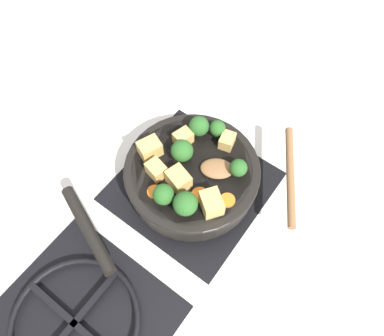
% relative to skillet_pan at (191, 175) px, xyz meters
% --- Properties ---
extents(ground_plane, '(2.40, 2.40, 0.00)m').
position_rel_skillet_pan_xyz_m(ground_plane, '(-0.00, -0.00, -0.06)').
color(ground_plane, white).
extents(front_burner_grate, '(0.31, 0.31, 0.03)m').
position_rel_skillet_pan_xyz_m(front_burner_grate, '(-0.00, -0.00, -0.05)').
color(front_burner_grate, black).
rests_on(front_burner_grate, ground_plane).
extents(rear_burner_grate, '(0.31, 0.31, 0.03)m').
position_rel_skillet_pan_xyz_m(rear_burner_grate, '(-0.00, 0.36, -0.05)').
color(rear_burner_grate, black).
rests_on(rear_burner_grate, ground_plane).
extents(skillet_pan, '(0.32, 0.41, 0.06)m').
position_rel_skillet_pan_xyz_m(skillet_pan, '(0.00, 0.00, 0.00)').
color(skillet_pan, black).
rests_on(skillet_pan, front_burner_grate).
extents(wooden_spoon, '(0.23, 0.21, 0.02)m').
position_rel_skillet_pan_xyz_m(wooden_spoon, '(-0.12, -0.07, 0.03)').
color(wooden_spoon, brown).
rests_on(wooden_spoon, skillet_pan).
extents(tofu_cube_center_large, '(0.05, 0.05, 0.04)m').
position_rel_skillet_pan_xyz_m(tofu_cube_center_large, '(-0.01, 0.04, 0.04)').
color(tofu_cube_center_large, tan).
rests_on(tofu_cube_center_large, skillet_pan).
extents(tofu_cube_near_handle, '(0.04, 0.04, 0.03)m').
position_rel_skillet_pan_xyz_m(tofu_cube_near_handle, '(0.05, -0.04, 0.04)').
color(tofu_cube_near_handle, tan).
rests_on(tofu_cube_near_handle, skillet_pan).
extents(tofu_cube_east_chunk, '(0.06, 0.06, 0.04)m').
position_rel_skillet_pan_xyz_m(tofu_cube_east_chunk, '(-0.08, 0.05, 0.04)').
color(tofu_cube_east_chunk, tan).
rests_on(tofu_cube_east_chunk, skillet_pan).
extents(tofu_cube_west_chunk, '(0.04, 0.04, 0.03)m').
position_rel_skillet_pan_xyz_m(tofu_cube_west_chunk, '(0.05, 0.05, 0.04)').
color(tofu_cube_west_chunk, tan).
rests_on(tofu_cube_west_chunk, skillet_pan).
extents(tofu_cube_back_piece, '(0.05, 0.05, 0.04)m').
position_rel_skillet_pan_xyz_m(tofu_cube_back_piece, '(0.09, 0.02, 0.04)').
color(tofu_cube_back_piece, tan).
rests_on(tofu_cube_back_piece, skillet_pan).
extents(tofu_cube_front_piece, '(0.04, 0.04, 0.03)m').
position_rel_skillet_pan_xyz_m(tofu_cube_front_piece, '(-0.03, -0.09, 0.04)').
color(tofu_cube_front_piece, tan).
rests_on(tofu_cube_front_piece, skillet_pan).
extents(broccoli_floret_near_spoon, '(0.04, 0.04, 0.05)m').
position_rel_skillet_pan_xyz_m(broccoli_floret_near_spoon, '(-0.00, 0.09, 0.05)').
color(broccoli_floret_near_spoon, '#709956').
rests_on(broccoli_floret_near_spoon, skillet_pan).
extents(broccoli_floret_center_top, '(0.04, 0.04, 0.04)m').
position_rel_skillet_pan_xyz_m(broccoli_floret_center_top, '(-0.08, -0.05, 0.05)').
color(broccoli_floret_center_top, '#709956').
rests_on(broccoli_floret_center_top, skillet_pan).
extents(broccoli_floret_east_rim, '(0.04, 0.04, 0.05)m').
position_rel_skillet_pan_xyz_m(broccoli_floret_east_rim, '(0.04, -0.08, 0.05)').
color(broccoli_floret_east_rim, '#709956').
rests_on(broccoli_floret_east_rim, skillet_pan).
extents(broccoli_floret_west_rim, '(0.03, 0.03, 0.04)m').
position_rel_skillet_pan_xyz_m(broccoli_floret_west_rim, '(0.00, -0.10, 0.05)').
color(broccoli_floret_west_rim, '#709956').
rests_on(broccoli_floret_west_rim, skillet_pan).
extents(broccoli_floret_north_edge, '(0.05, 0.05, 0.05)m').
position_rel_skillet_pan_xyz_m(broccoli_floret_north_edge, '(0.03, -0.01, 0.05)').
color(broccoli_floret_north_edge, '#709956').
rests_on(broccoli_floret_north_edge, skillet_pan).
extents(broccoli_floret_south_cluster, '(0.05, 0.05, 0.05)m').
position_rel_skillet_pan_xyz_m(broccoli_floret_south_cluster, '(-0.05, 0.08, 0.06)').
color(broccoli_floret_south_cluster, '#709956').
rests_on(broccoli_floret_south_cluster, skillet_pan).
extents(carrot_slice_orange_thin, '(0.03, 0.03, 0.01)m').
position_rel_skillet_pan_xyz_m(carrot_slice_orange_thin, '(-0.10, 0.02, 0.03)').
color(carrot_slice_orange_thin, orange).
rests_on(carrot_slice_orange_thin, skillet_pan).
extents(carrot_slice_near_center, '(0.03, 0.03, 0.01)m').
position_rel_skillet_pan_xyz_m(carrot_slice_near_center, '(0.03, 0.09, 0.03)').
color(carrot_slice_near_center, orange).
rests_on(carrot_slice_near_center, skillet_pan).
extents(carrot_slice_edge_slice, '(0.03, 0.03, 0.01)m').
position_rel_skillet_pan_xyz_m(carrot_slice_edge_slice, '(-0.05, 0.04, 0.03)').
color(carrot_slice_edge_slice, orange).
rests_on(carrot_slice_edge_slice, skillet_pan).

